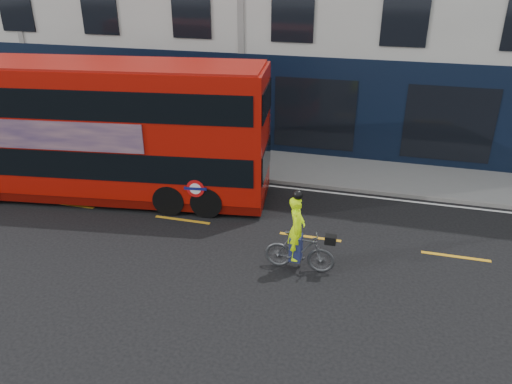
% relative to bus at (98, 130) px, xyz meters
% --- Properties ---
extents(ground, '(120.00, 120.00, 0.00)m').
position_rel_bus_xyz_m(ground, '(3.23, -2.55, -2.29)').
color(ground, black).
rests_on(ground, ground).
extents(pavement, '(60.00, 3.00, 0.12)m').
position_rel_bus_xyz_m(pavement, '(3.23, 3.95, -2.23)').
color(pavement, gray).
rests_on(pavement, ground).
extents(kerb, '(60.00, 0.12, 0.13)m').
position_rel_bus_xyz_m(kerb, '(3.23, 2.45, -2.23)').
color(kerb, slate).
rests_on(kerb, ground).
extents(road_edge_line, '(58.00, 0.10, 0.01)m').
position_rel_bus_xyz_m(road_edge_line, '(3.23, 2.15, -2.29)').
color(road_edge_line, silver).
rests_on(road_edge_line, ground).
extents(lane_dashes, '(58.00, 0.12, 0.01)m').
position_rel_bus_xyz_m(lane_dashes, '(3.23, -1.05, -2.29)').
color(lane_dashes, orange).
rests_on(lane_dashes, ground).
extents(bus, '(11.32, 3.98, 4.48)m').
position_rel_bus_xyz_m(bus, '(0.00, 0.00, 0.00)').
color(bus, '#A80F06').
rests_on(bus, ground).
extents(cyclist, '(1.82, 0.63, 2.27)m').
position_rel_bus_xyz_m(cyclist, '(7.19, -2.77, -1.54)').
color(cyclist, '#46484B').
rests_on(cyclist, ground).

